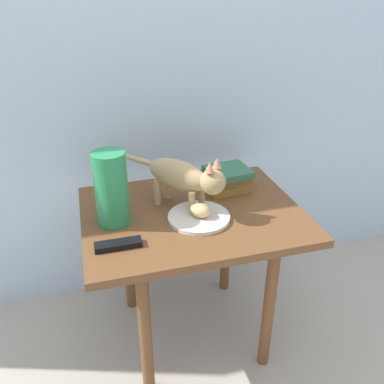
# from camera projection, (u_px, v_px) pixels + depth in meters

# --- Properties ---
(ground_plane) EXTENTS (6.00, 6.00, 0.00)m
(ground_plane) POSITION_uv_depth(u_px,v_px,m) (192.00, 330.00, 1.76)
(ground_plane) COLOR #B2A899
(back_panel) EXTENTS (4.00, 0.04, 2.20)m
(back_panel) POSITION_uv_depth(u_px,v_px,m) (163.00, 55.00, 1.62)
(back_panel) COLOR silver
(back_panel) RESTS_ON ground
(side_table) EXTENTS (0.80, 0.62, 0.61)m
(side_table) POSITION_uv_depth(u_px,v_px,m) (192.00, 231.00, 1.52)
(side_table) COLOR brown
(side_table) RESTS_ON ground
(plate) EXTENTS (0.22, 0.22, 0.01)m
(plate) POSITION_uv_depth(u_px,v_px,m) (199.00, 217.00, 1.43)
(plate) COLOR silver
(plate) RESTS_ON side_table
(bread_roll) EXTENTS (0.10, 0.10, 0.05)m
(bread_roll) POSITION_uv_depth(u_px,v_px,m) (200.00, 210.00, 1.41)
(bread_roll) COLOR #E0BC7A
(bread_roll) RESTS_ON plate
(cat) EXTENTS (0.32, 0.39, 0.23)m
(cat) POSITION_uv_depth(u_px,v_px,m) (184.00, 177.00, 1.43)
(cat) COLOR tan
(cat) RESTS_ON side_table
(book_stack) EXTENTS (0.18, 0.17, 0.09)m
(book_stack) POSITION_uv_depth(u_px,v_px,m) (226.00, 178.00, 1.62)
(book_stack) COLOR olive
(book_stack) RESTS_ON side_table
(green_vase) EXTENTS (0.11, 0.11, 0.26)m
(green_vase) POSITION_uv_depth(u_px,v_px,m) (111.00, 189.00, 1.35)
(green_vase) COLOR #288C51
(green_vase) RESTS_ON side_table
(tv_remote) EXTENTS (0.15, 0.04, 0.02)m
(tv_remote) POSITION_uv_depth(u_px,v_px,m) (118.00, 245.00, 1.27)
(tv_remote) COLOR black
(tv_remote) RESTS_ON side_table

